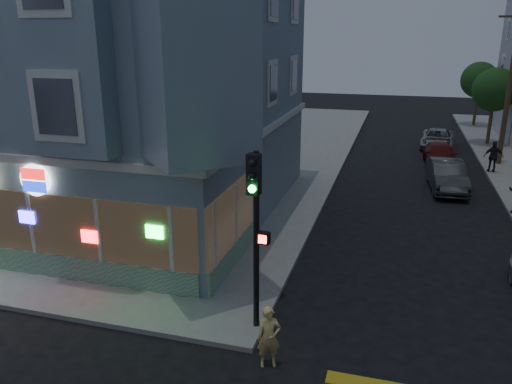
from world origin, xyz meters
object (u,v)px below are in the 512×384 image
at_px(traffic_signal, 256,213).
at_px(utility_pole, 510,85).
at_px(street_tree_far, 479,80).
at_px(pedestrian_b, 493,157).
at_px(parked_car_b, 447,176).
at_px(street_tree_near, 495,90).
at_px(parked_car_c, 440,155).
at_px(running_child, 269,337).
at_px(parked_car_d, 437,139).

bearing_deg(traffic_signal, utility_pole, 73.03).
xyz_separation_m(street_tree_far, pedestrian_b, (-0.90, -16.22, -2.90)).
bearing_deg(pedestrian_b, parked_car_b, 53.34).
bearing_deg(pedestrian_b, street_tree_near, -97.93).
xyz_separation_m(pedestrian_b, parked_car_c, (-2.70, 1.34, -0.39)).
xyz_separation_m(street_tree_near, traffic_signal, (-9.38, -27.08, -0.55)).
relative_size(pedestrian_b, traffic_signal, 0.37).
bearing_deg(running_child, parked_car_d, 57.95).
height_order(street_tree_far, parked_car_c, street_tree_far).
distance_m(running_child, parked_car_b, 17.01).
relative_size(running_child, parked_car_c, 0.35).
relative_size(street_tree_near, parked_car_d, 1.16).
distance_m(parked_car_b, traffic_signal, 16.29).
height_order(parked_car_b, traffic_signal, traffic_signal).
height_order(street_tree_near, parked_car_d, street_tree_near).
bearing_deg(utility_pole, parked_car_b, -119.22).
bearing_deg(running_child, traffic_signal, 97.99).
xyz_separation_m(street_tree_far, traffic_signal, (-9.38, -35.08, -0.55)).
distance_m(street_tree_near, parked_car_b, 13.00).
height_order(street_tree_near, street_tree_far, same).
xyz_separation_m(parked_car_b, traffic_signal, (-5.78, -15.00, 2.63)).
distance_m(utility_pole, street_tree_far, 14.03).
bearing_deg(parked_car_d, street_tree_near, 30.80).
bearing_deg(utility_pole, pedestrian_b, -107.50).
height_order(street_tree_near, parked_car_b, street_tree_near).
xyz_separation_m(street_tree_near, running_child, (-8.70, -28.31, -3.16)).
bearing_deg(parked_car_b, traffic_signal, -115.38).
relative_size(parked_car_b, traffic_signal, 0.95).
bearing_deg(utility_pole, running_child, -110.86).
xyz_separation_m(parked_car_d, traffic_signal, (-5.87, -25.40, 2.75)).
xyz_separation_m(pedestrian_b, parked_car_d, (-2.61, 6.54, -0.40)).
bearing_deg(street_tree_near, running_child, -107.08).
distance_m(parked_car_c, traffic_signal, 21.19).
relative_size(pedestrian_b, parked_car_b, 0.39).
bearing_deg(utility_pole, traffic_signal, -113.53).
bearing_deg(street_tree_far, running_child, -103.48).
bearing_deg(parked_car_d, running_child, -95.76).
relative_size(street_tree_far, traffic_signal, 1.11).
relative_size(utility_pole, running_child, 5.84).
xyz_separation_m(utility_pole, parked_car_c, (-3.40, -0.88, -4.16)).
xyz_separation_m(pedestrian_b, traffic_signal, (-8.48, -18.86, 2.35)).
xyz_separation_m(utility_pole, running_child, (-8.50, -22.31, -4.03)).
distance_m(street_tree_near, running_child, 29.78).
height_order(parked_car_b, parked_car_c, parked_car_b).
distance_m(street_tree_far, traffic_signal, 36.32).
bearing_deg(pedestrian_b, running_child, 67.10).
distance_m(street_tree_far, parked_car_b, 20.65).
height_order(utility_pole, traffic_signal, utility_pole).
height_order(utility_pole, running_child, utility_pole).
xyz_separation_m(pedestrian_b, parked_car_b, (-2.70, -3.86, -0.28)).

